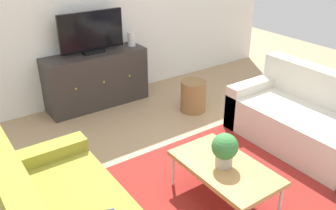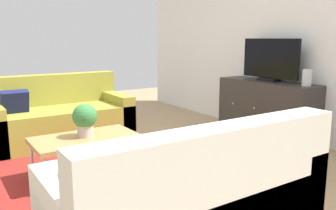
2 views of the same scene
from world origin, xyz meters
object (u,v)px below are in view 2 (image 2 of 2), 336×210
(couch_left_side, at_px, (58,119))
(flat_screen_tv, at_px, (270,60))
(coffee_table, at_px, (85,140))
(potted_plant, at_px, (85,119))
(couch_right_side, at_px, (193,204))
(glass_vase, at_px, (307,78))
(wicker_basket, at_px, (278,152))
(tv_console, at_px, (267,109))

(couch_left_side, distance_m, flat_screen_tv, 2.85)
(couch_left_side, xyz_separation_m, coffee_table, (1.40, -0.15, 0.08))
(coffee_table, distance_m, potted_plant, 0.20)
(potted_plant, bearing_deg, couch_right_side, 5.56)
(couch_left_side, bearing_deg, coffee_table, -6.16)
(couch_right_side, height_order, coffee_table, couch_right_side)
(couch_right_side, xyz_separation_m, flat_screen_tv, (-1.50, 2.39, 0.74))
(glass_vase, xyz_separation_m, wicker_basket, (0.39, -0.93, -0.64))
(couch_right_side, bearing_deg, couch_left_side, 180.00)
(couch_right_side, relative_size, coffee_table, 1.79)
(coffee_table, height_order, tv_console, tv_console)
(couch_right_side, relative_size, tv_console, 1.23)
(flat_screen_tv, bearing_deg, tv_console, -90.00)
(couch_left_side, xyz_separation_m, wicker_basket, (2.33, 1.45, -0.07))
(couch_right_side, bearing_deg, flat_screen_tv, 122.14)
(couch_left_side, xyz_separation_m, glass_vase, (1.94, 2.37, 0.57))
(coffee_table, relative_size, glass_vase, 4.82)
(coffee_table, relative_size, wicker_basket, 2.26)
(tv_console, bearing_deg, flat_screen_tv, 90.00)
(tv_console, bearing_deg, couch_left_side, -119.87)
(couch_right_side, xyz_separation_m, potted_plant, (-1.48, -0.14, 0.28))
(couch_left_side, distance_m, potted_plant, 1.43)
(tv_console, distance_m, wicker_basket, 1.35)
(glass_vase, bearing_deg, tv_console, -180.00)
(glass_vase, relative_size, wicker_basket, 0.47)
(flat_screen_tv, distance_m, wicker_basket, 1.58)
(coffee_table, height_order, wicker_basket, wicker_basket)
(couch_right_side, xyz_separation_m, coffee_table, (-1.46, -0.15, 0.08))
(couch_left_side, distance_m, couch_right_side, 2.87)
(couch_right_side, relative_size, glass_vase, 8.64)
(coffee_table, distance_m, flat_screen_tv, 2.63)
(flat_screen_tv, distance_m, glass_vase, 0.60)
(tv_console, relative_size, flat_screen_tv, 1.58)
(tv_console, xyz_separation_m, wicker_basket, (0.97, -0.93, -0.16))
(glass_vase, bearing_deg, wicker_basket, -67.14)
(couch_right_side, bearing_deg, wicker_basket, 110.30)
(coffee_table, height_order, glass_vase, glass_vase)
(potted_plant, xyz_separation_m, wicker_basket, (0.94, 1.59, -0.35))
(flat_screen_tv, bearing_deg, couch_right_side, -57.86)
(couch_right_side, xyz_separation_m, glass_vase, (-0.93, 2.37, 0.57))
(potted_plant, height_order, wicker_basket, potted_plant)
(potted_plant, distance_m, tv_console, 2.53)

